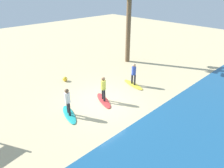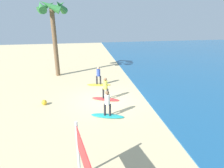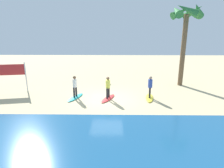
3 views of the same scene
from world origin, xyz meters
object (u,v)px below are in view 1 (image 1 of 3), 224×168
(surfer_yellow, at_px, (134,73))
(surfer_red, at_px, (103,87))
(surfboard_yellow, at_px, (133,85))
(beach_ball, at_px, (65,79))
(surfer_teal, at_px, (68,100))
(surfboard_red, at_px, (104,100))
(surfboard_teal, at_px, (69,114))

(surfer_yellow, relative_size, surfer_red, 1.00)
(surfboard_yellow, distance_m, beach_ball, 5.36)
(surfboard_yellow, relative_size, surfer_teal, 1.28)
(surfboard_red, xyz_separation_m, surfboard_teal, (2.52, -0.21, 0.00))
(beach_ball, bearing_deg, surfboard_red, 92.12)
(surfer_red, bearing_deg, surfboard_teal, -4.71)
(surfer_yellow, distance_m, surfboard_teal, 5.79)
(surfer_yellow, bearing_deg, surfboard_yellow, 0.00)
(surfboard_red, xyz_separation_m, surfer_teal, (2.52, -0.21, 0.99))
(surfer_yellow, xyz_separation_m, surfboard_red, (3.18, 0.20, -0.99))
(surfboard_yellow, distance_m, surfer_yellow, 0.99)
(surfer_red, bearing_deg, surfer_yellow, -176.45)
(surfboard_red, bearing_deg, surfer_red, 0.00)
(surfboard_teal, bearing_deg, surfer_teal, -161.77)
(surfer_teal, bearing_deg, surfer_yellow, 179.90)
(beach_ball, bearing_deg, surfer_yellow, 128.56)
(surfboard_red, height_order, surfboard_teal, same)
(surfer_yellow, relative_size, surfboard_red, 0.78)
(surfboard_red, relative_size, surfer_red, 1.28)
(surfboard_red, bearing_deg, surfboard_teal, -72.50)
(surfer_teal, relative_size, beach_ball, 4.46)
(surfer_yellow, distance_m, surfer_red, 3.19)
(surfboard_yellow, xyz_separation_m, surfer_yellow, (0.00, 0.00, 0.99))
(surfer_teal, height_order, beach_ball, surfer_teal)
(surfboard_yellow, height_order, surfer_red, surfer_red)
(surfer_red, bearing_deg, surfer_teal, -4.71)
(surfboard_red, relative_size, beach_ball, 5.72)
(surfboard_red, distance_m, surfer_teal, 2.72)
(surfboard_red, height_order, surfer_teal, surfer_teal)
(surfer_yellow, height_order, surfboard_red, surfer_yellow)
(surfboard_yellow, height_order, surfer_yellow, surfer_yellow)
(surfer_yellow, bearing_deg, surfer_red, 3.55)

